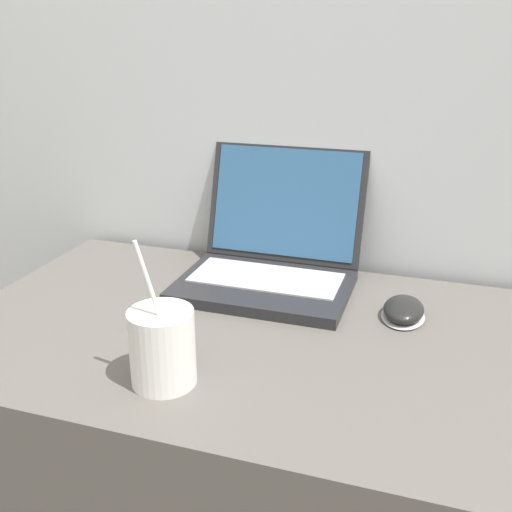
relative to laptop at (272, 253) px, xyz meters
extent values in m
cube|color=#5B5651|center=(0.07, -0.20, -0.42)|extent=(1.06, 0.60, 0.72)
cube|color=#232326|center=(0.00, -0.06, -0.05)|extent=(0.31, 0.22, 0.02)
cube|color=#B7B7BC|center=(0.00, -0.04, -0.04)|extent=(0.27, 0.12, 0.00)
cube|color=#232326|center=(0.00, 0.09, 0.07)|extent=(0.31, 0.08, 0.22)
cube|color=#2D567F|center=(0.00, 0.08, 0.08)|extent=(0.29, 0.07, 0.20)
cylinder|color=white|center=(-0.04, -0.38, 0.00)|extent=(0.09, 0.09, 0.11)
cylinder|color=black|center=(-0.04, -0.38, 0.05)|extent=(0.08, 0.08, 0.01)
cylinder|color=white|center=(-0.04, -0.39, 0.07)|extent=(0.05, 0.01, 0.17)
ellipsoid|color=#B2B2B7|center=(0.25, -0.08, -0.05)|extent=(0.07, 0.10, 0.01)
ellipsoid|color=black|center=(0.25, -0.08, -0.04)|extent=(0.07, 0.10, 0.03)
camera|label=1|loc=(0.30, -1.01, 0.40)|focal=42.00mm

